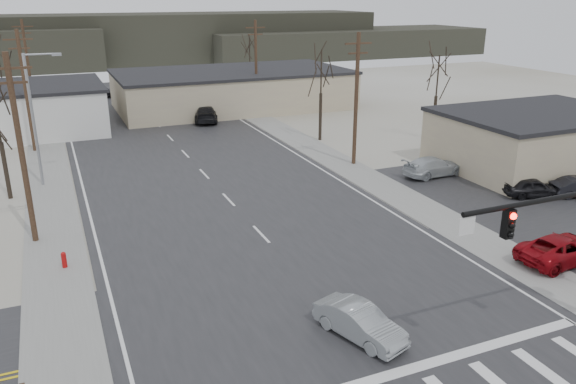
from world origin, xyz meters
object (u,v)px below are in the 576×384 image
object	(u,v)px
car_parked_dark_a	(533,188)
car_parked_silver	(434,167)
car_far_a	(206,113)
car_parked_red	(562,249)
fire_hydrant	(64,260)
car_far_b	(102,91)
sedan_crossing	(360,322)

from	to	relation	value
car_parked_dark_a	car_parked_silver	distance (m)	7.06
car_far_a	car_parked_red	world-z (taller)	car_far_a
car_parked_red	fire_hydrant	bearing A→B (deg)	65.26
car_far_a	car_parked_red	distance (m)	39.38
fire_hydrant	car_parked_red	world-z (taller)	car_parked_red
fire_hydrant	car_parked_silver	distance (m)	26.00
car_parked_dark_a	car_far_b	bearing A→B (deg)	44.31
car_parked_silver	fire_hydrant	bearing A→B (deg)	97.36
car_far_b	fire_hydrant	bearing A→B (deg)	-121.54
sedan_crossing	car_far_a	distance (m)	40.68
car_far_a	car_parked_red	xyz separation A→B (m)	(7.56, -38.65, -0.17)
car_far_a	car_parked_silver	world-z (taller)	car_far_a
fire_hydrant	car_far_b	world-z (taller)	car_far_b
fire_hydrant	car_parked_silver	xyz separation A→B (m)	(25.52, 5.00, 0.28)
car_far_b	car_parked_dark_a	distance (m)	55.26
sedan_crossing	car_far_b	world-z (taller)	car_far_b
car_parked_red	car_parked_silver	size ratio (longest dim) A/B	1.01
fire_hydrant	car_parked_red	xyz separation A→B (m)	(22.72, -9.00, 0.26)
sedan_crossing	car_far_b	xyz separation A→B (m)	(-3.45, 60.15, 0.06)
car_far_a	car_parked_red	size ratio (longest dim) A/B	1.18
fire_hydrant	car_parked_dark_a	world-z (taller)	car_parked_dark_a
sedan_crossing	car_parked_silver	distance (m)	21.93
car_parked_dark_a	car_parked_silver	world-z (taller)	car_parked_silver
car_parked_dark_a	car_parked_red	bearing A→B (deg)	163.03
car_far_b	car_parked_red	size ratio (longest dim) A/B	0.85
fire_hydrant	car_parked_silver	bearing A→B (deg)	11.09
fire_hydrant	sedan_crossing	size ratio (longest dim) A/B	0.22
sedan_crossing	car_far_a	size ratio (longest dim) A/B	0.68
fire_hydrant	sedan_crossing	distance (m)	14.83
car_far_a	car_far_b	world-z (taller)	car_far_a
car_far_b	car_parked_silver	world-z (taller)	car_far_b
fire_hydrant	car_parked_red	bearing A→B (deg)	-21.61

